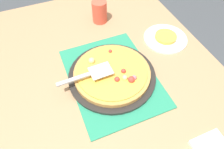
# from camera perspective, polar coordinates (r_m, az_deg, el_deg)

# --- Properties ---
(ground_plane) EXTENTS (8.00, 8.00, 0.00)m
(ground_plane) POSITION_cam_1_polar(r_m,az_deg,el_deg) (1.57, 0.00, -17.65)
(ground_plane) COLOR #3D4247
(dining_table) EXTENTS (1.40, 1.00, 0.75)m
(dining_table) POSITION_cam_1_polar(r_m,az_deg,el_deg) (1.00, 0.00, -4.59)
(dining_table) COLOR #9E7A56
(dining_table) RESTS_ON ground_plane
(placemat) EXTENTS (0.48, 0.36, 0.01)m
(placemat) POSITION_cam_1_polar(r_m,az_deg,el_deg) (0.91, 0.00, -0.66)
(placemat) COLOR #237F5B
(placemat) RESTS_ON dining_table
(pizza_pan) EXTENTS (0.38, 0.38, 0.01)m
(pizza_pan) POSITION_cam_1_polar(r_m,az_deg,el_deg) (0.90, 0.00, -0.28)
(pizza_pan) COLOR black
(pizza_pan) RESTS_ON placemat
(pizza) EXTENTS (0.33, 0.33, 0.05)m
(pizza) POSITION_cam_1_polar(r_m,az_deg,el_deg) (0.89, 0.05, 0.51)
(pizza) COLOR #B78442
(pizza) RESTS_ON pizza_pan
(plate_near_left) EXTENTS (0.22, 0.22, 0.01)m
(plate_near_left) POSITION_cam_1_polar(r_m,az_deg,el_deg) (1.11, 14.48, 9.59)
(plate_near_left) COLOR white
(plate_near_left) RESTS_ON dining_table
(served_slice_left) EXTENTS (0.11, 0.11, 0.02)m
(served_slice_left) POSITION_cam_1_polar(r_m,az_deg,el_deg) (1.10, 14.61, 10.09)
(served_slice_left) COLOR gold
(served_slice_left) RESTS_ON plate_near_left
(cup_near) EXTENTS (0.08, 0.08, 0.12)m
(cup_near) POSITION_cam_1_polar(r_m,az_deg,el_deg) (1.17, -3.46, 16.95)
(cup_near) COLOR #E04C38
(cup_near) RESTS_ON dining_table
(pizza_server) EXTENTS (0.07, 0.23, 0.01)m
(pizza_server) POSITION_cam_1_polar(r_m,az_deg,el_deg) (0.84, -6.12, -0.04)
(pizza_server) COLOR silver
(pizza_server) RESTS_ON pizza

